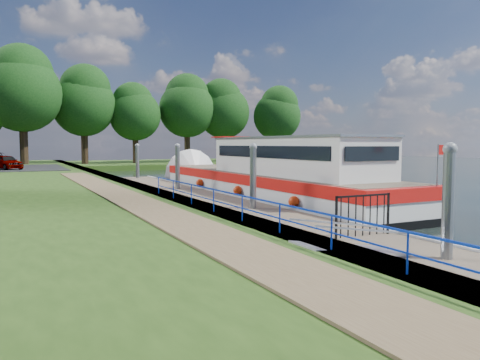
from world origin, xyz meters
name	(u,v)px	position (x,y,z in m)	size (l,w,h in m)	color
ground	(427,271)	(0.00, 0.00, 0.00)	(160.00, 160.00, 0.00)	black
bank_edge	(145,195)	(-2.55, 15.00, 0.39)	(1.10, 90.00, 0.78)	#473D2D
far_bank	(179,164)	(12.00, 52.00, 0.30)	(60.00, 18.00, 0.60)	#243F12
footpath	(146,206)	(-4.40, 8.00, 0.80)	(1.60, 40.00, 0.05)	brown
blue_fence	(260,206)	(-2.75, 3.00, 1.31)	(0.04, 18.04, 0.72)	#0C2DBF
pontoon	(209,201)	(0.00, 13.00, 0.18)	(2.50, 30.00, 0.56)	brown
mooring_piles	(209,178)	(0.00, 13.00, 1.28)	(0.30, 27.30, 3.55)	gray
gangway	(350,248)	(-1.85, 0.50, 0.63)	(2.58, 1.00, 0.92)	#A5A8AD
gate_panel	(363,209)	(0.00, 2.20, 1.15)	(1.85, 0.05, 1.15)	black
barge	(261,178)	(3.60, 14.28, 1.09)	(4.36, 21.15, 4.78)	black
horizon_trees	(73,99)	(-1.61, 48.68, 7.95)	(54.38, 10.03, 12.87)	#332316
car_a	(6,162)	(-8.60, 35.30, 1.43)	(1.41, 3.52, 1.20)	#999999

